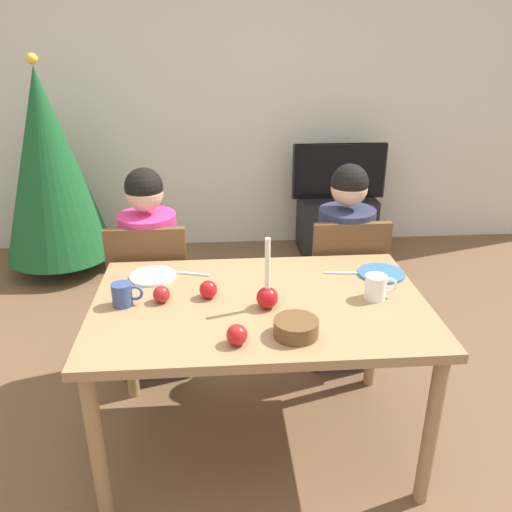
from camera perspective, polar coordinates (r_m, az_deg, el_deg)
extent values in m
plane|color=brown|center=(2.64, 0.35, -19.41)|extent=(7.68, 7.68, 0.00)
cube|color=beige|center=(4.56, -2.43, 17.17)|extent=(6.40, 0.10, 2.60)
cube|color=#99754C|center=(2.21, 0.40, -5.39)|extent=(1.40, 0.90, 0.04)
cylinder|color=#99754C|center=(2.16, -16.93, -19.63)|extent=(0.06, 0.06, 0.71)
cylinder|color=#99754C|center=(2.26, 18.54, -17.72)|extent=(0.06, 0.06, 0.71)
cylinder|color=#99754C|center=(2.77, -13.78, -8.65)|extent=(0.06, 0.06, 0.71)
cylinder|color=#99754C|center=(2.85, 12.77, -7.62)|extent=(0.06, 0.06, 0.71)
cube|color=brown|center=(2.98, -11.00, -4.35)|extent=(0.40, 0.40, 0.04)
cube|color=brown|center=(2.71, -11.77, -1.53)|extent=(0.40, 0.04, 0.45)
cylinder|color=brown|center=(3.22, -7.36, -6.42)|extent=(0.04, 0.04, 0.41)
cylinder|color=brown|center=(3.26, -13.39, -6.53)|extent=(0.04, 0.04, 0.41)
cylinder|color=brown|center=(2.93, -7.64, -9.72)|extent=(0.04, 0.04, 0.41)
cylinder|color=brown|center=(2.97, -14.30, -9.79)|extent=(0.04, 0.04, 0.41)
cube|color=brown|center=(3.03, 9.10, -3.66)|extent=(0.40, 0.40, 0.04)
cube|color=brown|center=(2.77, 10.25, -0.83)|extent=(0.40, 0.04, 0.45)
cylinder|color=brown|center=(3.32, 11.08, -5.66)|extent=(0.04, 0.04, 0.41)
cylinder|color=brown|center=(3.25, 5.25, -5.96)|extent=(0.04, 0.04, 0.41)
cylinder|color=brown|center=(3.04, 12.71, -8.74)|extent=(0.04, 0.04, 0.41)
cylinder|color=brown|center=(2.97, 6.32, -9.17)|extent=(0.04, 0.04, 0.41)
cube|color=#33384C|center=(3.03, -10.79, -8.22)|extent=(0.28, 0.28, 0.45)
cylinder|color=#D1337A|center=(2.82, -11.50, -0.14)|extent=(0.30, 0.30, 0.48)
sphere|color=tan|center=(2.70, -12.10, 6.78)|extent=(0.19, 0.19, 0.19)
sphere|color=black|center=(2.69, -12.15, 7.39)|extent=(0.19, 0.19, 0.19)
cube|color=#33384C|center=(3.09, 9.07, -7.47)|extent=(0.28, 0.28, 0.45)
cylinder|color=#282D47|center=(2.88, 9.65, 0.50)|extent=(0.30, 0.30, 0.48)
sphere|color=tan|center=(2.76, 10.14, 7.30)|extent=(0.19, 0.19, 0.19)
sphere|color=black|center=(2.75, 10.19, 7.90)|extent=(0.19, 0.19, 0.19)
cube|color=black|center=(4.62, 8.71, 3.48)|extent=(0.64, 0.40, 0.48)
cube|color=black|center=(4.49, 9.07, 9.14)|extent=(0.79, 0.04, 0.46)
cube|color=black|center=(4.49, 9.07, 9.13)|extent=(0.76, 0.05, 0.46)
cylinder|color=brown|center=(4.52, -20.20, -0.52)|extent=(0.08, 0.08, 0.14)
cone|color=#195628|center=(4.29, -21.66, 9.14)|extent=(0.82, 0.82, 1.43)
sphere|color=yellow|center=(4.19, -23.27, 19.17)|extent=(0.08, 0.08, 0.08)
sphere|color=red|center=(2.13, 1.23, -4.57)|extent=(0.09, 0.09, 0.09)
cylinder|color=#EFE5C6|center=(2.06, 1.27, -0.83)|extent=(0.02, 0.02, 0.22)
cylinder|color=silver|center=(2.45, -11.19, -2.17)|extent=(0.21, 0.21, 0.01)
cylinder|color=teal|center=(2.50, 13.51, -1.86)|extent=(0.22, 0.22, 0.01)
cylinder|color=#33477F|center=(2.22, -14.41, -4.10)|extent=(0.08, 0.08, 0.10)
torus|color=#33477F|center=(2.21, -13.06, -3.96)|extent=(0.07, 0.01, 0.07)
cylinder|color=white|center=(2.26, 12.90, -3.32)|extent=(0.09, 0.09, 0.10)
torus|color=white|center=(2.27, 14.30, -3.13)|extent=(0.07, 0.01, 0.07)
cube|color=silver|center=(2.45, -7.11, -1.93)|extent=(0.18, 0.06, 0.01)
cube|color=silver|center=(2.47, 9.52, -1.84)|extent=(0.18, 0.04, 0.01)
cylinder|color=brown|center=(1.96, 4.39, -7.82)|extent=(0.17, 0.17, 0.06)
sphere|color=red|center=(1.90, -2.09, -8.59)|extent=(0.08, 0.08, 0.08)
sphere|color=red|center=(2.22, -5.22, -3.65)|extent=(0.08, 0.08, 0.08)
sphere|color=#B21D1F|center=(2.21, -10.27, -4.13)|extent=(0.07, 0.07, 0.07)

